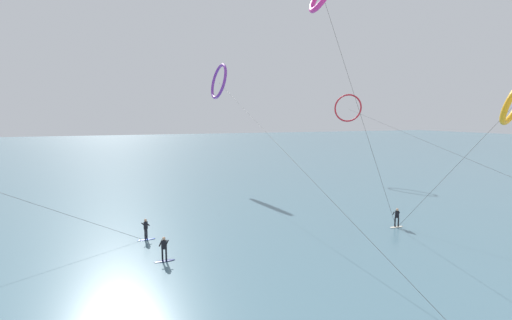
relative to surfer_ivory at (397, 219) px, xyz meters
The scene contains 6 objects.
sea_water 83.10m from the surfer_ivory, 100.09° to the left, with size 400.00×200.00×0.08m, color slate.
surfer_ivory is the anchor object (origin of this frame).
surfer_navy 20.09m from the surfer_ivory, behind, with size 1.40×0.71×1.70m.
surfer_cobalt 21.37m from the surfer_ivory, 167.50° to the left, with size 1.40×0.71×1.70m.
kite_violet 34.36m from the surfer_ivory, 103.98° to the left, with size 2.41×47.23×17.86m.
kite_crimson 30.38m from the surfer_ivory, 63.54° to the left, with size 3.29×42.93×13.44m.
Camera 1 is at (-8.42, 1.57, 9.78)m, focal length 25.73 mm.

